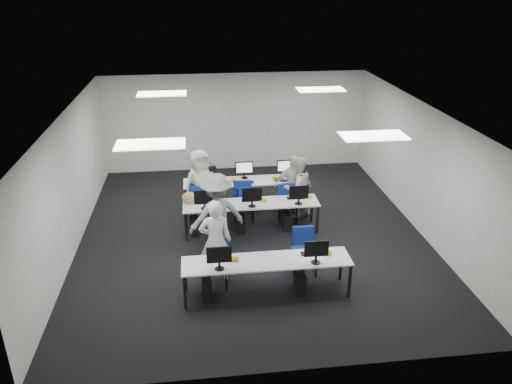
{
  "coord_description": "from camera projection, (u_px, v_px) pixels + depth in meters",
  "views": [
    {
      "loc": [
        -1.19,
        -10.4,
        5.69
      ],
      "look_at": [
        0.12,
        0.22,
        1.0
      ],
      "focal_mm": 35.0,
      "sensor_mm": 36.0,
      "label": 1
    }
  ],
  "objects": [
    {
      "name": "chair_6",
      "position": [
        243.0,
        205.0,
        12.78
      ],
      "size": [
        0.48,
        0.51,
        0.83
      ],
      "rotation": [
        0.0,
        0.0,
        0.19
      ],
      "color": "navy",
      "rests_on": "ground"
    },
    {
      "name": "desk_back",
      "position": [
        245.0,
        182.0,
        13.05
      ],
      "size": [
        3.2,
        0.7,
        0.73
      ],
      "color": "silver",
      "rests_on": "ground"
    },
    {
      "name": "desk_front",
      "position": [
        267.0,
        263.0,
        9.42
      ],
      "size": [
        3.2,
        0.7,
        0.73
      ],
      "color": "silver",
      "rests_on": "ground"
    },
    {
      "name": "student_2",
      "position": [
        201.0,
        185.0,
        12.33
      ],
      "size": [
        1.04,
        0.87,
        1.81
      ],
      "primitive_type": "imported",
      "rotation": [
        0.0,
        0.0,
        0.4
      ],
      "color": "silver",
      "rests_on": "ground"
    },
    {
      "name": "photographer",
      "position": [
        217.0,
        215.0,
        10.7
      ],
      "size": [
        1.38,
        1.04,
        1.89
      ],
      "primitive_type": "imported",
      "rotation": [
        0.0,
        0.0,
        3.46
      ],
      "color": "gray",
      "rests_on": "ground"
    },
    {
      "name": "ceiling_panels",
      "position": [
        252.0,
        112.0,
        10.67
      ],
      "size": [
        5.2,
        4.6,
        0.02
      ],
      "color": "white",
      "rests_on": "room"
    },
    {
      "name": "desk_mid",
      "position": [
        251.0,
        205.0,
        11.78
      ],
      "size": [
        3.2,
        0.7,
        0.73
      ],
      "color": "silver",
      "rests_on": "ground"
    },
    {
      "name": "student_1",
      "position": [
        297.0,
        187.0,
        12.49
      ],
      "size": [
        0.94,
        0.85,
        1.58
      ],
      "primitive_type": "imported",
      "rotation": [
        0.0,
        0.0,
        3.54
      ],
      "color": "silver",
      "rests_on": "ground"
    },
    {
      "name": "chair_0",
      "position": [
        218.0,
        270.0,
        9.91
      ],
      "size": [
        0.53,
        0.57,
        0.91
      ],
      "rotation": [
        0.0,
        0.0,
        -0.2
      ],
      "color": "navy",
      "rests_on": "ground"
    },
    {
      "name": "chair_2",
      "position": [
        199.0,
        211.0,
        12.32
      ],
      "size": [
        0.5,
        0.54,
        0.98
      ],
      "rotation": [
        0.0,
        0.0,
        0.05
      ],
      "color": "navy",
      "rests_on": "ground"
    },
    {
      "name": "room",
      "position": [
        252.0,
        176.0,
        11.27
      ],
      "size": [
        9.0,
        9.02,
        3.0
      ],
      "color": "black",
      "rests_on": "ground"
    },
    {
      "name": "chair_7",
      "position": [
        286.0,
        204.0,
        12.79
      ],
      "size": [
        0.53,
        0.56,
        0.91
      ],
      "rotation": [
        0.0,
        0.0,
        -0.19
      ],
      "color": "navy",
      "rests_on": "ground"
    },
    {
      "name": "dslr_camera",
      "position": [
        212.0,
        168.0,
        10.44
      ],
      "size": [
        0.19,
        0.21,
        0.1
      ],
      "primitive_type": "cube",
      "rotation": [
        0.0,
        0.0,
        3.46
      ],
      "color": "black",
      "rests_on": "photographer"
    },
    {
      "name": "chair_1",
      "position": [
        304.0,
        259.0,
        10.28
      ],
      "size": [
        0.47,
        0.51,
        0.95
      ],
      "rotation": [
        0.0,
        0.0,
        -0.01
      ],
      "color": "navy",
      "rests_on": "ground"
    },
    {
      "name": "chair_5",
      "position": [
        201.0,
        207.0,
        12.52
      ],
      "size": [
        0.51,
        0.55,
        0.97
      ],
      "rotation": [
        0.0,
        0.0,
        -0.08
      ],
      "color": "navy",
      "rests_on": "ground"
    },
    {
      "name": "student_0",
      "position": [
        215.0,
        241.0,
        9.78
      ],
      "size": [
        0.65,
        0.43,
        1.75
      ],
      "primitive_type": "imported",
      "rotation": [
        0.0,
        0.0,
        3.16
      ],
      "color": "silver",
      "rests_on": "ground"
    },
    {
      "name": "student_3",
      "position": [
        293.0,
        185.0,
        12.56
      ],
      "size": [
        0.95,
        0.42,
        1.6
      ],
      "primitive_type": "imported",
      "rotation": [
        0.0,
        0.0,
        -0.03
      ],
      "color": "silver",
      "rests_on": "ground"
    },
    {
      "name": "equipment_back",
      "position": [
        252.0,
        193.0,
        13.22
      ],
      "size": [
        2.91,
        0.41,
        1.19
      ],
      "color": "white",
      "rests_on": "desk_back"
    },
    {
      "name": "chair_3",
      "position": [
        243.0,
        208.0,
        12.49
      ],
      "size": [
        0.48,
        0.53,
        0.97
      ],
      "rotation": [
        0.0,
        0.0,
        -0.02
      ],
      "color": "navy",
      "rests_on": "ground"
    },
    {
      "name": "equipment_front",
      "position": [
        257.0,
        279.0,
        9.51
      ],
      "size": [
        2.51,
        0.41,
        1.19
      ],
      "color": "#0C459C",
      "rests_on": "desk_front"
    },
    {
      "name": "handbag",
      "position": [
        189.0,
        198.0,
        11.71
      ],
      "size": [
        0.35,
        0.23,
        0.28
      ],
      "primitive_type": "ellipsoid",
      "rotation": [
        0.0,
        0.0,
        0.05
      ],
      "color": "#95724D",
      "rests_on": "desk_mid"
    },
    {
      "name": "chair_4",
      "position": [
        289.0,
        209.0,
        12.48
      ],
      "size": [
        0.55,
        0.58,
        0.9
      ],
      "rotation": [
        0.0,
        0.0,
        -0.27
      ],
      "color": "navy",
      "rests_on": "ground"
    },
    {
      "name": "equipment_mid",
      "position": [
        243.0,
        218.0,
        11.87
      ],
      "size": [
        2.91,
        0.41,
        1.19
      ],
      "color": "white",
      "rests_on": "desk_mid"
    }
  ]
}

